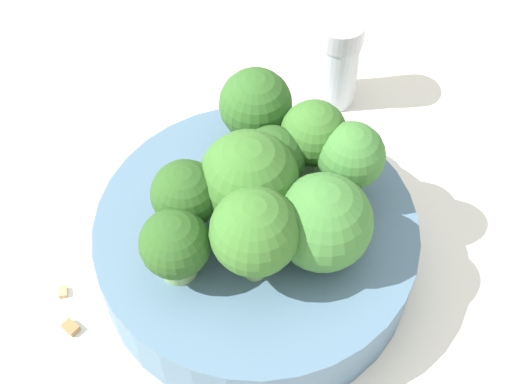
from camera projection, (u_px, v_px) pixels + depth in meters
name	position (u px, v px, depth m)	size (l,w,h in m)	color
ground_plane	(256.00, 263.00, 0.44)	(3.00, 3.00, 0.00)	silver
bowl	(256.00, 245.00, 0.42)	(0.19, 0.19, 0.04)	slate
broccoli_floret_0	(243.00, 184.00, 0.38)	(0.05, 0.05, 0.06)	#84AD66
broccoli_floret_1	(255.00, 233.00, 0.36)	(0.05, 0.05, 0.06)	#84AD66
broccoli_floret_2	(179.00, 251.00, 0.37)	(0.04, 0.04, 0.05)	#84AD66
broccoli_floret_3	(256.00, 106.00, 0.42)	(0.04, 0.04, 0.06)	#8EB770
broccoli_floret_4	(323.00, 223.00, 0.37)	(0.05, 0.05, 0.06)	#8EB770
broccoli_floret_5	(351.00, 157.00, 0.39)	(0.04, 0.04, 0.05)	#84AD66
broccoli_floret_6	(186.00, 197.00, 0.38)	(0.04, 0.04, 0.05)	#8EB770
broccoli_floret_7	(314.00, 136.00, 0.40)	(0.04, 0.04, 0.06)	#84AD66
broccoli_floret_8	(272.00, 161.00, 0.40)	(0.04, 0.04, 0.05)	#7A9E5B
pepper_shaker	(336.00, 61.00, 0.50)	(0.03, 0.03, 0.07)	silver
almond_crumb_0	(62.00, 290.00, 0.43)	(0.01, 0.00, 0.01)	tan
almond_crumb_2	(240.00, 83.00, 0.53)	(0.01, 0.01, 0.01)	tan
almond_crumb_3	(70.00, 326.00, 0.41)	(0.01, 0.01, 0.01)	olive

